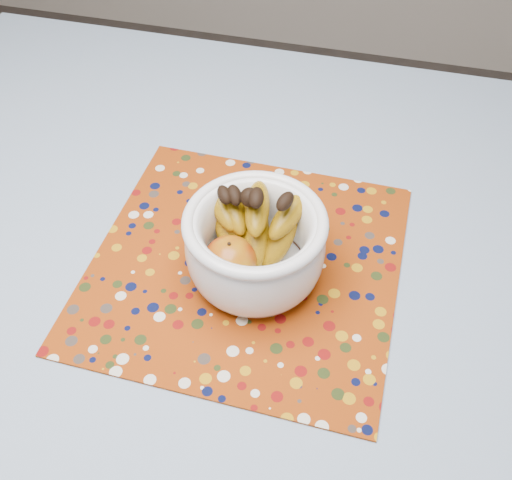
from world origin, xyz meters
TOP-DOWN VIEW (x-y plane):
  - table at (0.00, 0.00)m, footprint 1.20×1.20m
  - tablecloth at (0.00, 0.00)m, footprint 1.32×1.32m
  - placemat at (0.11, 0.05)m, footprint 0.46×0.46m
  - fruit_bowl at (0.12, 0.04)m, footprint 0.22×0.20m

SIDE VIEW (x-z plane):
  - table at x=0.00m, z-range 0.30..1.05m
  - tablecloth at x=0.00m, z-range 0.75..0.76m
  - placemat at x=0.11m, z-range 0.76..0.76m
  - fruit_bowl at x=0.12m, z-range 0.76..0.91m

